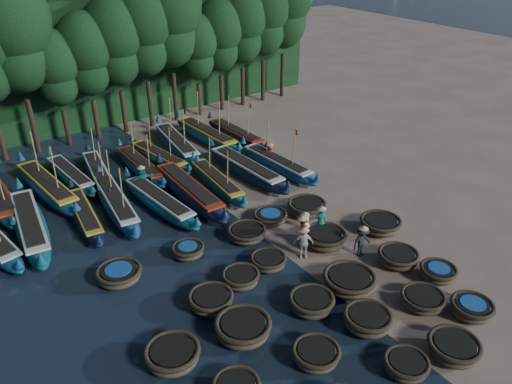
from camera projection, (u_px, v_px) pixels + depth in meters
ground at (275, 248)px, 26.35m from camera, size 120.00×120.00×0.00m
foliage_wall at (101, 62)px, 40.65m from camera, size 40.00×3.00×10.00m
coracle_2 at (406, 365)px, 18.96m from camera, size 2.16×2.16×0.65m
coracle_3 at (454, 348)px, 19.62m from camera, size 2.51×2.51×0.78m
coracle_4 at (472, 308)px, 21.65m from camera, size 1.89×1.89×0.72m
coracle_6 at (316, 354)px, 19.40m from camera, size 2.06×2.06×0.68m
coracle_7 at (368, 320)px, 20.94m from camera, size 2.50×2.50×0.83m
coracle_8 at (423, 299)px, 22.22m from camera, size 2.42×2.42×0.65m
coracle_9 at (438, 272)px, 23.85m from camera, size 2.01×2.01×0.70m
coracle_10 at (173, 355)px, 19.30m from camera, size 2.52×2.52×0.78m
coracle_11 at (243, 328)px, 20.51m from camera, size 2.83×2.83×0.85m
coracle_12 at (311, 302)px, 21.93m from camera, size 2.41×2.41×0.78m
coracle_13 at (349, 281)px, 23.17m from camera, size 2.78×2.78×0.85m
coracle_14 at (398, 257)px, 24.89m from camera, size 2.51×2.51×0.74m
coracle_15 at (211, 300)px, 22.12m from camera, size 2.50×2.50×0.73m
coracle_16 at (241, 278)px, 23.49m from camera, size 1.83×1.83×0.72m
coracle_17 at (268, 261)px, 24.71m from camera, size 2.08×2.08×0.65m
coracle_18 at (325, 238)px, 26.28m from camera, size 2.57×2.57×0.85m
coracle_19 at (380, 224)px, 27.52m from camera, size 2.75×2.75×0.79m
coracle_20 at (119, 274)px, 23.71m from camera, size 2.68×2.68×0.74m
coracle_21 at (188, 250)px, 25.48m from camera, size 1.71×1.71×0.66m
coracle_22 at (247, 233)px, 26.85m from camera, size 2.37×2.37×0.70m
coracle_23 at (270, 217)px, 28.35m from camera, size 2.06×2.06×0.64m
coracle_24 at (307, 207)px, 29.10m from camera, size 2.30×2.30×0.82m
long_boat_1 at (30, 225)px, 27.12m from camera, size 2.61×9.13×1.62m
long_boat_2 at (85, 215)px, 28.28m from camera, size 2.05×7.25×1.28m
long_boat_3 at (116, 204)px, 29.28m from camera, size 2.43×8.32×3.56m
long_boat_4 at (160, 202)px, 29.49m from camera, size 2.17×8.19×1.45m
long_boat_5 at (189, 190)px, 30.59m from camera, size 1.85×9.15×1.61m
long_boat_6 at (217, 182)px, 31.83m from camera, size 1.95×7.54×3.21m
long_boat_7 at (246, 169)px, 33.28m from camera, size 1.92×8.82×1.55m
long_boat_8 at (277, 164)px, 34.07m from camera, size 1.87×8.01×3.41m
long_boat_10 at (47, 187)px, 30.96m from camera, size 2.53×9.17×3.91m
long_boat_11 at (71, 175)px, 32.66m from camera, size 1.88×7.42×1.31m
long_boat_12 at (99, 174)px, 32.76m from camera, size 2.62×7.76×3.34m
long_boat_13 at (140, 166)px, 33.87m from camera, size 1.38×7.62×3.24m
long_boat_14 at (159, 157)px, 35.14m from camera, size 2.36×7.21×3.10m
long_boat_15 at (176, 144)px, 36.99m from camera, size 2.70×8.72×3.74m
long_boat_16 at (207, 135)px, 38.46m from camera, size 1.99×8.77×3.73m
long_boat_17 at (236, 135)px, 38.68m from camera, size 1.63×7.94×3.37m
fisherman_0 at (304, 227)px, 26.41m from camera, size 0.90×1.02×1.95m
fisherman_1 at (321, 221)px, 26.85m from camera, size 0.78×0.75×1.99m
fisherman_2 at (302, 230)px, 26.22m from camera, size 0.82×0.64×1.85m
fisherman_3 at (362, 241)px, 25.32m from camera, size 1.13×0.69×1.91m
fisherman_4 at (304, 242)px, 25.21m from camera, size 1.04×0.93×1.89m
fisherman_5 at (142, 179)px, 31.18m from camera, size 1.69×0.58×2.01m
fisherman_6 at (270, 153)px, 34.89m from camera, size 0.70×0.87×1.73m
tree_4 at (12, 32)px, 32.92m from camera, size 5.34×5.34×12.58m
tree_5 at (55, 67)px, 35.39m from camera, size 3.68×3.68×8.68m
tree_6 at (85, 53)px, 36.24m from camera, size 4.09×4.09×9.65m
tree_7 at (114, 40)px, 37.09m from camera, size 4.51×4.51×10.63m
tree_8 at (142, 27)px, 37.94m from camera, size 4.92×4.92×11.60m
tree_9 at (168, 15)px, 38.79m from camera, size 5.34×5.34×12.58m
tree_10 at (196, 46)px, 41.27m from camera, size 3.68×3.68×8.68m
tree_11 at (220, 34)px, 42.12m from camera, size 4.09×4.09×9.65m
tree_12 at (242, 23)px, 42.97m from camera, size 4.51×4.51×10.63m
tree_13 at (263, 12)px, 43.82m from camera, size 4.92×4.92×11.60m
tree_14 at (284, 2)px, 44.66m from camera, size 5.34×5.34×12.58m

